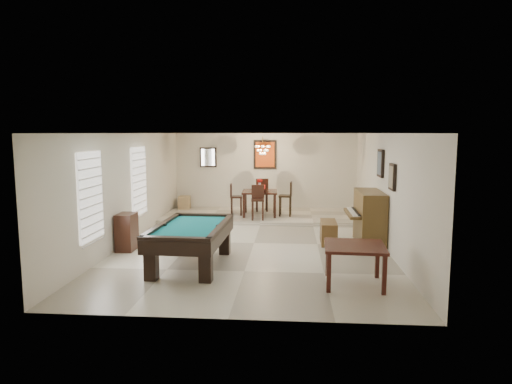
# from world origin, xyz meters

# --- Properties ---
(ground_plane) EXTENTS (6.00, 9.00, 0.02)m
(ground_plane) POSITION_xyz_m (0.00, 0.00, -0.01)
(ground_plane) COLOR beige
(wall_back) EXTENTS (6.00, 0.04, 2.60)m
(wall_back) POSITION_xyz_m (0.00, 4.50, 1.30)
(wall_back) COLOR silver
(wall_back) RESTS_ON ground_plane
(wall_front) EXTENTS (6.00, 0.04, 2.60)m
(wall_front) POSITION_xyz_m (0.00, -4.50, 1.30)
(wall_front) COLOR silver
(wall_front) RESTS_ON ground_plane
(wall_left) EXTENTS (0.04, 9.00, 2.60)m
(wall_left) POSITION_xyz_m (-3.00, 0.00, 1.30)
(wall_left) COLOR silver
(wall_left) RESTS_ON ground_plane
(wall_right) EXTENTS (0.04, 9.00, 2.60)m
(wall_right) POSITION_xyz_m (3.00, 0.00, 1.30)
(wall_right) COLOR silver
(wall_right) RESTS_ON ground_plane
(ceiling) EXTENTS (6.00, 9.00, 0.04)m
(ceiling) POSITION_xyz_m (0.00, 0.00, 2.60)
(ceiling) COLOR white
(ceiling) RESTS_ON wall_back
(dining_step) EXTENTS (6.00, 2.50, 0.12)m
(dining_step) POSITION_xyz_m (0.00, 3.25, 0.06)
(dining_step) COLOR beige
(dining_step) RESTS_ON ground_plane
(window_left_front) EXTENTS (0.06, 1.00, 1.70)m
(window_left_front) POSITION_xyz_m (-2.97, -2.20, 1.40)
(window_left_front) COLOR white
(window_left_front) RESTS_ON wall_left
(window_left_rear) EXTENTS (0.06, 1.00, 1.70)m
(window_left_rear) POSITION_xyz_m (-2.97, 0.60, 1.40)
(window_left_rear) COLOR white
(window_left_rear) RESTS_ON wall_left
(pool_table) EXTENTS (1.36, 2.41, 0.79)m
(pool_table) POSITION_xyz_m (-1.08, -1.95, 0.40)
(pool_table) COLOR black
(pool_table) RESTS_ON ground_plane
(square_table) EXTENTS (1.07, 1.07, 0.70)m
(square_table) POSITION_xyz_m (1.97, -2.86, 0.35)
(square_table) COLOR black
(square_table) RESTS_ON ground_plane
(upright_piano) EXTENTS (0.85, 1.51, 1.26)m
(upright_piano) POSITION_xyz_m (2.56, 0.08, 0.63)
(upright_piano) COLOR brown
(upright_piano) RESTS_ON ground_plane
(piano_bench) EXTENTS (0.38, 0.94, 0.52)m
(piano_bench) POSITION_xyz_m (1.77, 0.14, 0.26)
(piano_bench) COLOR brown
(piano_bench) RESTS_ON ground_plane
(apothecary_chest) EXTENTS (0.37, 0.55, 0.83)m
(apothecary_chest) POSITION_xyz_m (-2.78, -0.88, 0.42)
(apothecary_chest) COLOR black
(apothecary_chest) RESTS_ON ground_plane
(dining_table) EXTENTS (1.09, 1.09, 0.86)m
(dining_table) POSITION_xyz_m (-0.08, 3.06, 0.55)
(dining_table) COLOR black
(dining_table) RESTS_ON dining_step
(flower_vase) EXTENTS (0.17, 0.17, 0.26)m
(flower_vase) POSITION_xyz_m (-0.08, 3.06, 1.11)
(flower_vase) COLOR #AE130E
(flower_vase) RESTS_ON dining_table
(dining_chair_south) EXTENTS (0.39, 0.39, 0.99)m
(dining_chair_south) POSITION_xyz_m (-0.08, 2.33, 0.62)
(dining_chair_south) COLOR black
(dining_chair_south) RESTS_ON dining_step
(dining_chair_north) EXTENTS (0.44, 0.44, 1.06)m
(dining_chair_north) POSITION_xyz_m (-0.06, 3.82, 0.65)
(dining_chair_north) COLOR black
(dining_chair_north) RESTS_ON dining_step
(dining_chair_west) EXTENTS (0.39, 0.39, 0.96)m
(dining_chair_west) POSITION_xyz_m (-0.79, 3.06, 0.60)
(dining_chair_west) COLOR black
(dining_chair_west) RESTS_ON dining_step
(dining_chair_east) EXTENTS (0.40, 0.40, 1.03)m
(dining_chair_east) POSITION_xyz_m (0.70, 3.04, 0.64)
(dining_chair_east) COLOR black
(dining_chair_east) RESTS_ON dining_step
(corner_bench) EXTENTS (0.41, 0.49, 0.41)m
(corner_bench) POSITION_xyz_m (-2.64, 4.06, 0.33)
(corner_bench) COLOR #9D8055
(corner_bench) RESTS_ON dining_step
(chandelier) EXTENTS (0.44, 0.44, 0.60)m
(chandelier) POSITION_xyz_m (0.00, 3.20, 2.20)
(chandelier) COLOR #FFE5B2
(chandelier) RESTS_ON ceiling
(back_painting) EXTENTS (0.75, 0.06, 0.95)m
(back_painting) POSITION_xyz_m (0.00, 4.46, 1.90)
(back_painting) COLOR #D84C14
(back_painting) RESTS_ON wall_back
(back_mirror) EXTENTS (0.55, 0.06, 0.65)m
(back_mirror) POSITION_xyz_m (-1.90, 4.46, 1.80)
(back_mirror) COLOR white
(back_mirror) RESTS_ON wall_back
(right_picture_upper) EXTENTS (0.06, 0.55, 0.65)m
(right_picture_upper) POSITION_xyz_m (2.96, 0.30, 1.90)
(right_picture_upper) COLOR slate
(right_picture_upper) RESTS_ON wall_right
(right_picture_lower) EXTENTS (0.06, 0.45, 0.55)m
(right_picture_lower) POSITION_xyz_m (2.96, -1.00, 1.70)
(right_picture_lower) COLOR gray
(right_picture_lower) RESTS_ON wall_right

